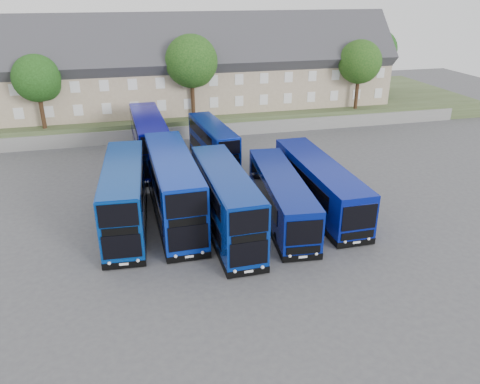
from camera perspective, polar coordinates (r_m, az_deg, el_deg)
name	(u,v)px	position (r m, az deg, el deg)	size (l,w,h in m)	color
ground	(224,244)	(31.57, -2.01, -6.37)	(120.00, 120.00, 0.00)	#48484D
retaining_wall	(178,133)	(53.21, -7.51, 7.15)	(70.00, 0.40, 1.50)	slate
earth_bank	(169,110)	(62.75, -8.67, 9.90)	(80.00, 20.00, 2.00)	#3D4B2A
terrace_row	(170,71)	(57.73, -8.59, 14.37)	(54.00, 10.40, 11.20)	tan
dd_front_left	(125,198)	(33.77, -13.85, -0.68)	(3.40, 11.69, 4.59)	navy
dd_front_mid	(174,189)	(34.10, -8.08, 0.34)	(3.12, 12.41, 4.91)	#08269C
dd_front_right	(226,203)	(31.97, -1.75, -1.41)	(2.87, 11.55, 4.57)	navy
dd_rear_left	(150,141)	(45.61, -10.96, 6.11)	(3.08, 11.85, 4.68)	#070884
dd_rear_right	(213,145)	(45.03, -3.29, 5.77)	(3.27, 10.03, 3.91)	navy
coach_east_a	(281,198)	(34.33, 5.01, -0.71)	(3.74, 12.57, 3.39)	navy
coach_east_b	(319,186)	(36.53, 9.59, 0.77)	(2.82, 13.14, 3.59)	navy
tree_west	(38,80)	(53.21, -23.37, 12.43)	(4.80, 4.80, 7.65)	#382314
tree_mid	(193,63)	(53.44, -5.80, 15.36)	(5.76, 5.76, 9.18)	#382314
tree_east	(360,63)	(59.34, 14.46, 14.94)	(5.12, 5.12, 8.16)	#382314
tree_far	(377,51)	(68.25, 16.34, 16.12)	(5.44, 5.44, 8.67)	#382314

